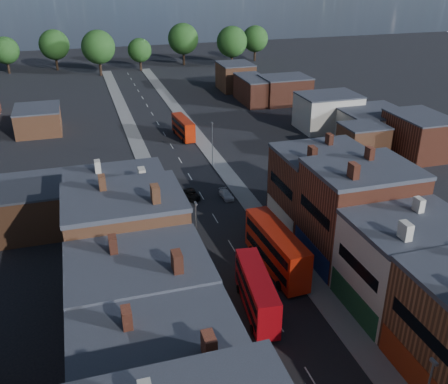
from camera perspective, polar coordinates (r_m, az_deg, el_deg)
pavement_west at (r=80.44m, az=-7.44°, el=-0.37°), size 3.00×200.00×0.12m
pavement_east at (r=83.19m, az=1.40°, el=0.75°), size 3.00×200.00×0.12m
lamp_post_2 at (r=61.06m, az=-3.18°, el=-4.08°), size 0.25×0.70×8.12m
lamp_post_3 at (r=89.99m, az=-1.35°, el=5.88°), size 0.25×0.70×8.12m
bus_0 at (r=53.97m, az=3.76°, el=-11.28°), size 3.66×10.94×4.63m
bus_1 at (r=60.54m, az=6.00°, el=-6.42°), size 3.69×12.70×5.43m
bus_2 at (r=105.72m, az=-4.68°, el=7.39°), size 3.04×9.84×4.18m
car_2 at (r=78.95m, az=-3.73°, el=-0.29°), size 2.32×4.39×1.18m
car_3 at (r=78.84m, az=0.28°, el=-0.31°), size 1.76×3.83×1.08m
ped_3 at (r=61.08m, az=8.03°, el=-8.36°), size 0.53×1.07×1.79m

